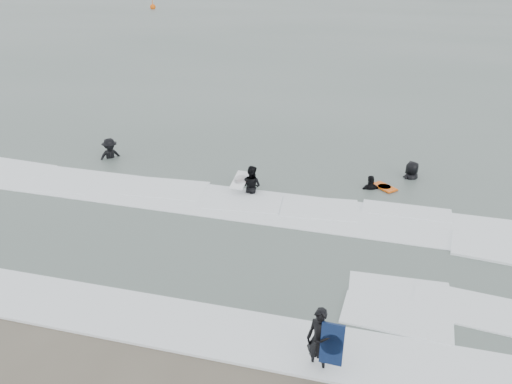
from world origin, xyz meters
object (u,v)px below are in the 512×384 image
(surfer_breaker, at_px, (111,159))
(surfer_right_near, at_px, (370,190))
(surfer_centre, at_px, (317,368))
(buoy, at_px, (153,7))
(surfer_wading, at_px, (251,193))
(surfer_right_far, at_px, (411,179))

(surfer_breaker, xyz_separation_m, surfer_right_near, (11.32, -0.13, 0.00))
(surfer_centre, xyz_separation_m, surfer_breaker, (-10.88, 9.90, 0.00))
(surfer_right_near, distance_m, buoy, 81.53)
(surfer_wading, height_order, surfer_breaker, surfer_breaker)
(surfer_wading, height_order, buoy, buoy)
(surfer_wading, distance_m, surfer_right_near, 4.60)
(surfer_breaker, distance_m, surfer_right_near, 11.32)
(surfer_centre, height_order, surfer_right_far, surfer_right_far)
(surfer_wading, relative_size, buoy, 1.01)
(buoy, bearing_deg, surfer_wading, -60.92)
(surfer_right_far, bearing_deg, surfer_centre, 34.85)
(surfer_right_near, bearing_deg, surfer_breaker, -21.65)
(surfer_centre, height_order, surfer_breaker, surfer_breaker)
(surfer_right_near, relative_size, buoy, 1.05)
(surfer_wading, bearing_deg, surfer_breaker, 2.62)
(surfer_centre, height_order, surfer_wading, surfer_wading)
(surfer_breaker, bearing_deg, surfer_right_near, -50.58)
(surfer_wading, height_order, surfer_right_far, surfer_right_far)
(surfer_wading, xyz_separation_m, surfer_right_far, (5.83, 3.03, 0.00))
(surfer_wading, xyz_separation_m, buoy, (-39.20, 70.48, 0.42))
(surfer_centre, distance_m, surfer_breaker, 14.71)
(surfer_breaker, distance_m, surfer_right_far, 12.88)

